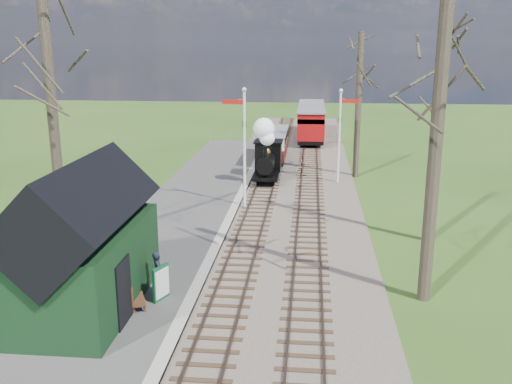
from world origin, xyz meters
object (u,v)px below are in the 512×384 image
(locomotive, at_px, (267,153))
(station_shed, at_px, (85,245))
(coach, at_px, (274,144))
(red_carriage_b, at_px, (311,117))
(semaphore_near, at_px, (243,140))
(sign_board, at_px, (161,283))
(red_carriage_a, at_px, (311,125))
(semaphore_far, at_px, (341,129))
(bench, at_px, (133,292))
(person, at_px, (158,273))

(locomotive, bearing_deg, station_shed, -103.59)
(station_shed, xyz_separation_m, coach, (4.30, 23.78, -0.91))
(station_shed, xyz_separation_m, locomotive, (4.29, 17.72, -0.42))
(station_shed, xyz_separation_m, red_carriage_b, (6.90, 37.19, -0.63))
(semaphore_near, bearing_deg, sign_board, -96.84)
(red_carriage_a, bearing_deg, semaphore_near, -99.71)
(station_shed, distance_m, semaphore_far, 20.01)
(red_carriage_b, bearing_deg, sign_board, -97.38)
(semaphore_near, distance_m, red_carriage_a, 20.07)
(station_shed, distance_m, semaphore_near, 12.58)
(station_shed, xyz_separation_m, semaphore_near, (3.53, 12.00, 1.35))
(station_shed, bearing_deg, red_carriage_b, 79.49)
(bench, bearing_deg, sign_board, 27.43)
(semaphore_far, height_order, red_carriage_a, semaphore_far)
(red_carriage_a, height_order, sign_board, red_carriage_a)
(semaphore_far, height_order, bench, semaphore_far)
(red_carriage_a, distance_m, sign_board, 31.34)
(coach, height_order, bench, coach)
(person, bearing_deg, coach, -28.58)
(semaphore_near, bearing_deg, bench, -100.51)
(coach, xyz_separation_m, sign_board, (-2.12, -23.06, -0.58))
(station_shed, distance_m, coach, 24.18)
(red_carriage_a, xyz_separation_m, person, (-4.95, -30.50, -0.71))
(station_shed, distance_m, red_carriage_b, 37.83)
(semaphore_far, xyz_separation_m, locomotive, (-4.39, -0.28, -1.50))
(station_shed, relative_size, locomotive, 1.59)
(coach, relative_size, red_carriage_a, 1.12)
(semaphore_far, bearing_deg, coach, 127.13)
(red_carriage_a, bearing_deg, sign_board, -98.67)
(bench, bearing_deg, locomotive, 80.46)
(semaphore_near, bearing_deg, station_shed, -106.38)
(semaphore_near, bearing_deg, red_carriage_a, 80.29)
(bench, bearing_deg, semaphore_near, 79.49)
(semaphore_near, xyz_separation_m, coach, (0.77, 11.78, -2.26))
(semaphore_near, bearing_deg, person, -98.31)
(bench, bearing_deg, red_carriage_b, 81.46)
(bench, height_order, person, person)
(locomotive, bearing_deg, red_carriage_a, 79.41)
(station_shed, height_order, semaphore_far, semaphore_far)
(semaphore_near, relative_size, red_carriage_b, 1.10)
(red_carriage_a, bearing_deg, semaphore_far, -82.62)
(semaphore_far, relative_size, coach, 0.90)
(coach, xyz_separation_m, bench, (-2.94, -23.48, -0.76))
(red_carriage_a, distance_m, bench, 31.90)
(semaphore_near, distance_m, sign_board, 11.71)
(locomotive, xyz_separation_m, bench, (-2.93, -17.43, -1.25))
(locomotive, xyz_separation_m, sign_board, (-2.11, -17.00, -1.07))
(semaphore_far, distance_m, sign_board, 18.64)
(red_carriage_a, height_order, person, red_carriage_a)
(locomotive, height_order, sign_board, locomotive)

